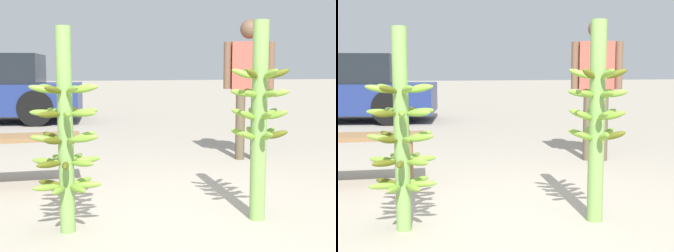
% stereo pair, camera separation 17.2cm
% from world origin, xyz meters
% --- Properties ---
extents(ground_plane, '(80.00, 80.00, 0.00)m').
position_xyz_m(ground_plane, '(0.00, 0.00, 0.00)').
color(ground_plane, '#A89E8C').
extents(banana_stalk_left, '(0.45, 0.45, 1.32)m').
position_xyz_m(banana_stalk_left, '(-0.67, 0.22, 0.64)').
color(banana_stalk_left, '#7AA851').
rests_on(banana_stalk_left, ground_plane).
extents(banana_stalk_center, '(0.39, 0.41, 1.38)m').
position_xyz_m(banana_stalk_center, '(0.63, 0.09, 0.73)').
color(banana_stalk_center, '#7AA851').
rests_on(banana_stalk_center, ground_plane).
extents(vendor_person, '(0.57, 0.31, 1.61)m').
position_xyz_m(vendor_person, '(1.56, 2.11, 0.97)').
color(vendor_person, brown).
rests_on(vendor_person, ground_plane).
extents(market_bench, '(1.48, 0.47, 0.47)m').
position_xyz_m(market_bench, '(-1.17, 1.52, 0.40)').
color(market_bench, olive).
rests_on(market_bench, ground_plane).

